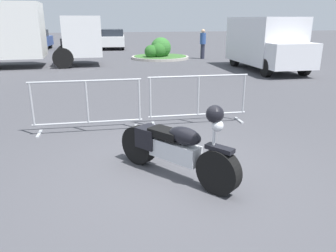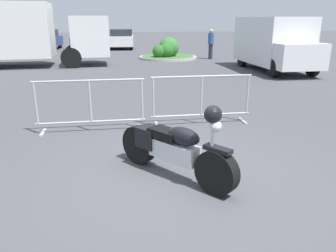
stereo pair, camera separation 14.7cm
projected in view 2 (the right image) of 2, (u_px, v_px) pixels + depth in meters
ground_plane at (177, 176)px, 4.82m from camera, size 120.00×120.00×0.00m
motorcycle at (174, 148)px, 4.68m from camera, size 1.34×1.81×1.18m
crowd_barrier_near at (90, 105)px, 6.61m from camera, size 2.20×0.56×1.07m
crowd_barrier_far at (201, 99)px, 7.09m from camera, size 2.20×0.56×1.07m
box_truck at (17, 32)px, 15.57m from camera, size 7.72×2.35×2.98m
delivery_van at (274, 42)px, 14.58m from camera, size 2.19×5.09×2.31m
parked_car_tan at (4, 41)px, 24.37m from camera, size 2.12×4.27×1.39m
parked_car_blue at (45, 40)px, 25.01m from camera, size 2.27×4.57×1.49m
parked_car_black at (85, 40)px, 26.03m from camera, size 2.08×4.18×1.36m
parked_car_white at (122, 39)px, 26.22m from camera, size 2.28×4.59×1.50m
pedestrian at (211, 43)px, 19.00m from camera, size 0.44×0.44×1.69m
planter_island at (167, 52)px, 19.22m from camera, size 3.38×3.38×1.23m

